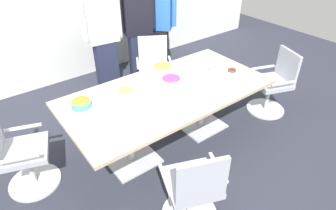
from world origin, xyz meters
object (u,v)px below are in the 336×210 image
(napkin_pile, at_px, (113,115))
(person_standing_0, at_px, (103,36))
(snack_bowl_chips_yellow, at_px, (163,68))
(person_standing_2, at_px, (158,24))
(snack_bowl_chips_orange, at_px, (81,103))
(office_chair_1, at_px, (274,85))
(office_chair_3, at_px, (20,156))
(office_chair_2, at_px, (154,71))
(office_chair_0, at_px, (193,191))
(donut_platter, at_px, (223,69))
(conference_table, at_px, (168,100))
(plate_stack, at_px, (145,79))
(person_standing_1, at_px, (138,30))
(snack_bowl_candy_mix, at_px, (171,80))
(snack_bowl_cookies, at_px, (125,92))

(napkin_pile, bearing_deg, person_standing_0, 65.52)
(snack_bowl_chips_yellow, bearing_deg, person_standing_2, 56.46)
(person_standing_2, relative_size, snack_bowl_chips_orange, 8.02)
(person_standing_0, distance_m, napkin_pile, 1.87)
(office_chair_1, relative_size, office_chair_3, 1.00)
(office_chair_1, bearing_deg, office_chair_2, 58.82)
(office_chair_0, height_order, donut_platter, office_chair_0)
(conference_table, bearing_deg, person_standing_2, 57.62)
(snack_bowl_chips_orange, relative_size, plate_stack, 1.11)
(office_chair_2, distance_m, person_standing_0, 0.91)
(office_chair_2, bearing_deg, office_chair_3, 48.29)
(snack_bowl_chips_yellow, bearing_deg, conference_table, -118.59)
(person_standing_2, bearing_deg, office_chair_1, 154.14)
(office_chair_3, height_order, plate_stack, office_chair_3)
(office_chair_0, bearing_deg, person_standing_1, 88.07)
(donut_platter, distance_m, plate_stack, 1.02)
(office_chair_0, bearing_deg, office_chair_3, 149.94)
(office_chair_1, bearing_deg, napkin_pile, 104.73)
(person_standing_1, distance_m, snack_bowl_candy_mix, 1.61)
(conference_table, distance_m, office_chair_3, 1.67)
(office_chair_3, relative_size, donut_platter, 2.60)
(office_chair_1, bearing_deg, snack_bowl_chips_yellow, 82.59)
(person_standing_0, bearing_deg, office_chair_2, 139.03)
(plate_stack, bearing_deg, person_standing_2, 49.14)
(snack_bowl_chips_orange, bearing_deg, conference_table, -17.33)
(napkin_pile, bearing_deg, conference_table, 7.44)
(office_chair_3, relative_size, snack_bowl_chips_orange, 4.34)
(conference_table, height_order, plate_stack, plate_stack)
(donut_platter, bearing_deg, plate_stack, 159.09)
(office_chair_1, xyz_separation_m, person_standing_1, (-0.98, 1.98, 0.47))
(snack_bowl_chips_yellow, distance_m, donut_platter, 0.78)
(office_chair_0, distance_m, person_standing_0, 2.75)
(person_standing_0, distance_m, person_standing_1, 0.64)
(person_standing_2, xyz_separation_m, plate_stack, (-1.13, -1.31, -0.10))
(office_chair_0, height_order, plate_stack, office_chair_0)
(office_chair_1, relative_size, person_standing_2, 0.54)
(office_chair_3, relative_size, snack_bowl_chips_yellow, 3.60)
(person_standing_0, bearing_deg, snack_bowl_chips_orange, 60.65)
(plate_stack, height_order, napkin_pile, napkin_pile)
(donut_platter, bearing_deg, office_chair_2, 107.70)
(office_chair_0, bearing_deg, person_standing_0, 100.07)
(office_chair_3, relative_size, snack_bowl_candy_mix, 3.67)
(person_standing_0, relative_size, person_standing_1, 1.04)
(office_chair_1, height_order, person_standing_0, person_standing_0)
(snack_bowl_cookies, height_order, snack_bowl_chips_yellow, snack_bowl_chips_yellow)
(conference_table, relative_size, snack_bowl_chips_orange, 11.43)
(donut_platter, bearing_deg, office_chair_0, -143.39)
(office_chair_0, bearing_deg, plate_stack, 94.09)
(snack_bowl_cookies, xyz_separation_m, plate_stack, (0.36, 0.14, -0.02))
(office_chair_0, relative_size, napkin_pile, 6.40)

